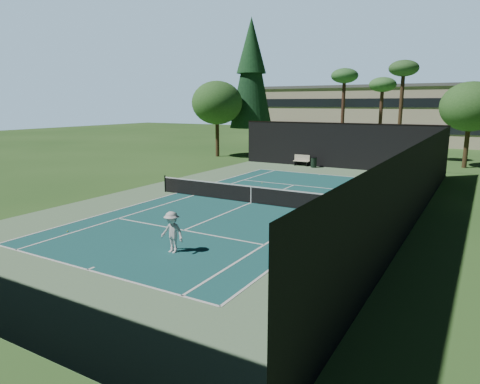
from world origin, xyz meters
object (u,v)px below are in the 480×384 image
at_px(tennis_ball_d, 262,183).
at_px(park_bench, 302,160).
at_px(tennis_ball_a, 68,232).
at_px(player, 172,232).
at_px(tennis_ball_c, 287,195).
at_px(trash_bin, 314,162).
at_px(tennis_net, 251,194).
at_px(tennis_ball_b, 225,185).

distance_m(tennis_ball_d, park_bench, 9.97).
xyz_separation_m(tennis_ball_a, tennis_ball_d, (2.12, 15.10, 0.00)).
bearing_deg(park_bench, tennis_ball_d, -84.58).
distance_m(player, park_bench, 25.18).
relative_size(tennis_ball_c, trash_bin, 0.08).
bearing_deg(tennis_ball_d, tennis_ball_c, -41.14).
bearing_deg(tennis_ball_c, tennis_net, -107.88).
relative_size(tennis_net, tennis_ball_a, 195.67).
height_order(player, park_bench, player).
bearing_deg(tennis_ball_d, park_bench, 95.42).
bearing_deg(park_bench, tennis_ball_c, -71.79).
bearing_deg(tennis_ball_b, tennis_ball_c, -9.28).
bearing_deg(tennis_ball_c, tennis_ball_b, 170.72).
bearing_deg(tennis_ball_b, tennis_net, -42.84).
bearing_deg(tennis_net, tennis_ball_b, 137.16).
height_order(tennis_ball_d, trash_bin, trash_bin).
bearing_deg(tennis_ball_d, trash_bin, 87.29).
xyz_separation_m(tennis_net, park_bench, (-3.22, 15.79, -0.01)).
height_order(player, tennis_ball_c, player).
distance_m(tennis_ball_b, park_bench, 11.97).
height_order(tennis_ball_a, tennis_ball_b, same).
height_order(tennis_ball_c, trash_bin, trash_bin).
bearing_deg(tennis_ball_a, park_bench, 87.30).
height_order(tennis_ball_b, tennis_ball_d, tennis_ball_d).
distance_m(tennis_ball_a, tennis_ball_c, 13.38).
bearing_deg(player, tennis_ball_a, -174.19).
xyz_separation_m(tennis_ball_c, park_bench, (-4.20, 12.76, 0.51)).
xyz_separation_m(player, park_bench, (-4.63, 24.75, -0.27)).
bearing_deg(player, tennis_net, 102.14).
xyz_separation_m(tennis_ball_d, park_bench, (-0.94, 9.91, 0.51)).
distance_m(tennis_ball_c, park_bench, 13.44).
distance_m(park_bench, trash_bin, 1.49).
relative_size(park_bench, trash_bin, 1.59).
distance_m(tennis_ball_a, park_bench, 25.05).
xyz_separation_m(tennis_ball_a, park_bench, (1.18, 25.02, 0.51)).
distance_m(tennis_ball_b, tennis_ball_c, 5.22).
relative_size(tennis_net, trash_bin, 13.65).
relative_size(tennis_ball_b, trash_bin, 0.07).
xyz_separation_m(player, tennis_ball_b, (-5.59, 12.83, -0.79)).
relative_size(tennis_ball_b, tennis_ball_d, 0.94).
xyz_separation_m(player, trash_bin, (-3.25, 24.21, -0.34)).
bearing_deg(tennis_ball_a, tennis_ball_b, 89.03).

